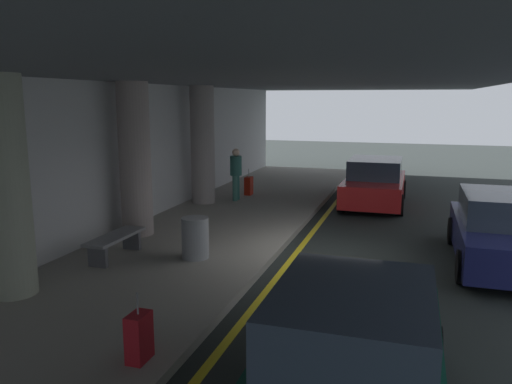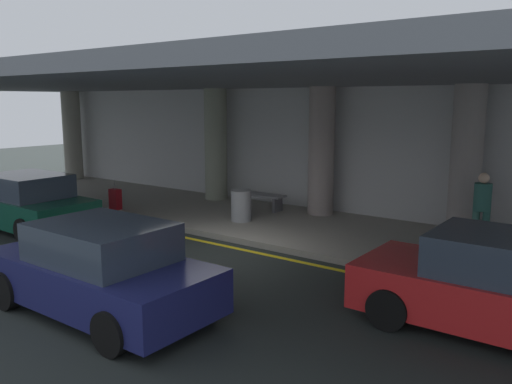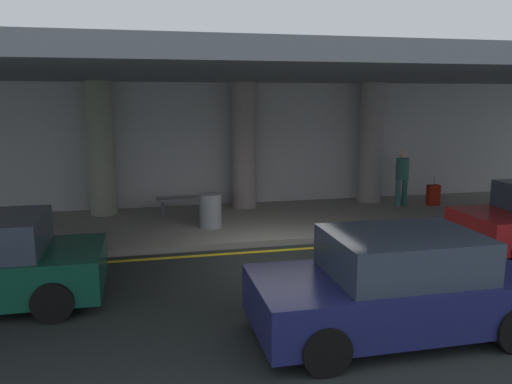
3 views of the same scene
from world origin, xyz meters
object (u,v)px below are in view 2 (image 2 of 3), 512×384
(support_column_right_mid, at_px, (466,161))
(bench_metal, at_px, (260,198))
(trash_bin_steel, at_px, (241,206))
(suitcase_upright_primary, at_px, (115,199))
(support_column_far_left, at_px, (72,135))
(car_red, at_px, (502,288))
(support_column_center, at_px, (321,151))
(traveler_with_luggage, at_px, (482,204))
(car_dark_green, at_px, (27,203))
(support_column_left_mid, at_px, (216,145))
(car_navy, at_px, (101,270))

(support_column_right_mid, height_order, bench_metal, support_column_right_mid)
(support_column_right_mid, height_order, trash_bin_steel, support_column_right_mid)
(bench_metal, bearing_deg, support_column_right_mid, 5.22)
(support_column_right_mid, relative_size, suitcase_upright_primary, 4.06)
(suitcase_upright_primary, bearing_deg, support_column_right_mid, 5.02)
(support_column_far_left, xyz_separation_m, support_column_right_mid, (16.00, 0.00, 0.00))
(car_red, height_order, bench_metal, car_red)
(support_column_far_left, height_order, support_column_center, same)
(suitcase_upright_primary, bearing_deg, traveler_with_luggage, -0.77)
(car_red, bearing_deg, traveler_with_luggage, 110.29)
(trash_bin_steel, bearing_deg, car_dark_green, -139.53)
(support_column_far_left, xyz_separation_m, bench_metal, (10.22, -0.53, -1.47))
(car_red, bearing_deg, support_column_left_mid, 155.67)
(support_column_far_left, distance_m, traveler_with_luggage, 16.68)
(suitcase_upright_primary, bearing_deg, support_column_far_left, 140.97)
(support_column_far_left, distance_m, bench_metal, 10.34)
(bench_metal, bearing_deg, support_column_center, 16.55)
(car_navy, bearing_deg, support_column_far_left, 143.28)
(support_column_right_mid, distance_m, trash_bin_steel, 5.86)
(support_column_right_mid, bearing_deg, trash_bin_steel, -158.26)
(support_column_center, distance_m, trash_bin_steel, 2.83)
(support_column_left_mid, height_order, car_red, support_column_left_mid)
(car_dark_green, bearing_deg, traveler_with_luggage, -151.83)
(support_column_center, xyz_separation_m, suitcase_upright_primary, (-5.32, -3.16, -1.51))
(support_column_right_mid, xyz_separation_m, suitcase_upright_primary, (-9.32, -3.16, -1.51))
(car_dark_green, bearing_deg, car_red, -174.25)
(support_column_far_left, relative_size, support_column_left_mid, 1.00)
(support_column_right_mid, bearing_deg, car_red, -69.10)
(car_red, bearing_deg, trash_bin_steel, 160.21)
(support_column_right_mid, relative_size, car_dark_green, 0.89)
(trash_bin_steel, bearing_deg, support_column_far_left, 168.89)
(traveler_with_luggage, height_order, trash_bin_steel, traveler_with_luggage)
(support_column_far_left, distance_m, car_navy, 15.06)
(traveler_with_luggage, xyz_separation_m, bench_metal, (-6.41, 0.34, -0.61))
(car_dark_green, xyz_separation_m, traveler_with_luggage, (10.27, 4.94, 0.40))
(suitcase_upright_primary, xyz_separation_m, trash_bin_steel, (4.04, 1.06, 0.11))
(support_column_right_mid, bearing_deg, support_column_far_left, 180.00)
(support_column_right_mid, height_order, car_dark_green, support_column_right_mid)
(support_column_right_mid, xyz_separation_m, trash_bin_steel, (-5.28, -2.11, -1.40))
(support_column_far_left, bearing_deg, car_navy, -32.90)
(support_column_center, bearing_deg, suitcase_upright_primary, -149.27)
(support_column_left_mid, xyz_separation_m, support_column_center, (4.00, 0.00, 0.00))
(support_column_far_left, bearing_deg, support_column_right_mid, 0.00)
(car_dark_green, bearing_deg, bench_metal, -123.63)
(support_column_center, distance_m, car_red, 7.98)
(support_column_center, bearing_deg, traveler_with_luggage, -10.66)
(bench_metal, bearing_deg, car_navy, -72.68)
(support_column_far_left, bearing_deg, car_red, -16.00)
(car_dark_green, xyz_separation_m, suitcase_upright_primary, (0.31, 2.66, -0.25))
(trash_bin_steel, bearing_deg, support_column_right_mid, 21.74)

